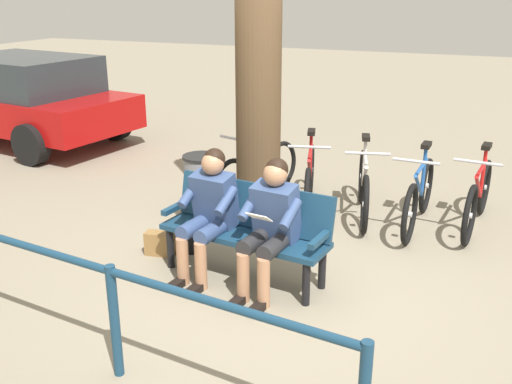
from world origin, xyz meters
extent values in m
plane|color=gray|center=(0.00, 0.00, 0.00)|extent=(40.00, 40.00, 0.00)
cube|color=navy|center=(0.27, 0.06, 0.42)|extent=(1.64, 0.63, 0.05)
cube|color=navy|center=(0.24, -0.13, 0.66)|extent=(1.60, 0.33, 0.42)
cube|color=navy|center=(-0.49, 0.15, 0.56)|extent=(0.11, 0.40, 0.05)
cube|color=navy|center=(1.02, -0.03, 0.56)|extent=(0.11, 0.40, 0.05)
cylinder|color=black|center=(-0.43, 0.31, 0.20)|extent=(0.07, 0.07, 0.40)
cylinder|color=black|center=(1.00, 0.14, 0.20)|extent=(0.07, 0.07, 0.40)
cylinder|color=black|center=(-0.47, -0.03, 0.20)|extent=(0.07, 0.07, 0.40)
cylinder|color=black|center=(0.96, -0.20, 0.20)|extent=(0.07, 0.07, 0.40)
cube|color=#334772|center=(-0.06, 0.08, 0.71)|extent=(0.41, 0.35, 0.55)
sphere|color=#A87554|center=(-0.05, 0.10, 1.06)|extent=(0.21, 0.21, 0.21)
sphere|color=black|center=(-0.06, 0.07, 1.10)|extent=(0.20, 0.20, 0.20)
cylinder|color=#262628|center=(-0.13, 0.29, 0.49)|extent=(0.20, 0.41, 0.15)
cylinder|color=#A87554|center=(-0.11, 0.49, 0.23)|extent=(0.11, 0.11, 0.45)
cube|color=black|center=(-0.10, 0.58, 0.04)|extent=(0.12, 0.23, 0.07)
cylinder|color=#334772|center=(-0.24, 0.22, 0.77)|extent=(0.13, 0.31, 0.23)
cylinder|color=#262628|center=(0.07, 0.26, 0.49)|extent=(0.20, 0.41, 0.15)
cylinder|color=#A87554|center=(0.09, 0.46, 0.23)|extent=(0.11, 0.11, 0.45)
cube|color=black|center=(0.10, 0.56, 0.04)|extent=(0.12, 0.23, 0.07)
cylinder|color=#334772|center=(0.16, 0.17, 0.77)|extent=(0.13, 0.31, 0.23)
cube|color=silver|center=(-0.02, 0.37, 0.77)|extent=(0.21, 0.14, 0.09)
cube|color=#334772|center=(0.58, 0.00, 0.71)|extent=(0.41, 0.35, 0.55)
sphere|color=#A87554|center=(0.58, 0.02, 1.06)|extent=(0.21, 0.21, 0.21)
sphere|color=black|center=(0.58, -0.01, 1.10)|extent=(0.20, 0.20, 0.20)
cylinder|color=#334772|center=(0.50, 0.21, 0.49)|extent=(0.20, 0.41, 0.15)
cylinder|color=#A87554|center=(0.53, 0.41, 0.23)|extent=(0.11, 0.11, 0.45)
cube|color=black|center=(0.54, 0.51, 0.04)|extent=(0.12, 0.23, 0.07)
cylinder|color=#334772|center=(0.40, 0.14, 0.77)|extent=(0.13, 0.31, 0.23)
cylinder|color=#334772|center=(0.70, 0.19, 0.49)|extent=(0.20, 0.41, 0.15)
cylinder|color=#A87554|center=(0.73, 0.39, 0.23)|extent=(0.11, 0.11, 0.45)
cube|color=black|center=(0.74, 0.48, 0.04)|extent=(0.12, 0.23, 0.07)
cylinder|color=#334772|center=(0.79, 0.10, 0.77)|extent=(0.13, 0.31, 0.23)
cube|color=olive|center=(1.24, -0.06, 0.12)|extent=(0.32, 0.18, 0.24)
cylinder|color=#4C3823|center=(0.60, -1.09, 2.10)|extent=(0.48, 0.48, 4.19)
cylinder|color=slate|center=(1.19, -0.89, 0.40)|extent=(0.40, 0.40, 0.80)
cylinder|color=black|center=(1.19, -0.89, 0.82)|extent=(0.42, 0.42, 0.03)
torus|color=black|center=(-1.61, -1.52, 0.33)|extent=(0.12, 0.66, 0.66)
cylinder|color=silver|center=(-1.61, -1.52, 0.33)|extent=(0.06, 0.06, 0.06)
torus|color=black|center=(-1.71, -2.53, 0.33)|extent=(0.12, 0.66, 0.66)
cylinder|color=silver|center=(-1.71, -2.53, 0.33)|extent=(0.06, 0.06, 0.06)
cylinder|color=#B71414|center=(-1.66, -2.03, 0.71)|extent=(0.10, 0.63, 0.04)
cylinder|color=#B71414|center=(-1.65, -1.95, 0.51)|extent=(0.10, 0.60, 0.43)
cylinder|color=#B71414|center=(-1.68, -2.21, 0.63)|extent=(0.04, 0.04, 0.55)
cube|color=black|center=(-1.68, -2.21, 0.91)|extent=(0.11, 0.23, 0.05)
cylinder|color=#B2B2B7|center=(-1.62, -1.62, 0.88)|extent=(0.48, 0.08, 0.03)
torus|color=black|center=(-1.03, -1.31, 0.33)|extent=(0.08, 0.66, 0.66)
cylinder|color=silver|center=(-1.03, -1.31, 0.33)|extent=(0.05, 0.06, 0.06)
torus|color=black|center=(-1.07, -2.33, 0.33)|extent=(0.08, 0.66, 0.66)
cylinder|color=silver|center=(-1.07, -2.33, 0.33)|extent=(0.05, 0.06, 0.06)
cylinder|color=#1E519E|center=(-1.05, -1.82, 0.71)|extent=(0.06, 0.63, 0.04)
cylinder|color=#1E519E|center=(-1.04, -1.74, 0.51)|extent=(0.06, 0.60, 0.43)
cylinder|color=#1E519E|center=(-1.05, -2.00, 0.63)|extent=(0.04, 0.04, 0.55)
cube|color=black|center=(-1.05, -2.00, 0.91)|extent=(0.10, 0.22, 0.05)
cylinder|color=#B2B2B7|center=(-1.03, -1.41, 0.88)|extent=(0.48, 0.05, 0.03)
torus|color=black|center=(-0.53, -1.42, 0.33)|extent=(0.22, 0.65, 0.66)
cylinder|color=silver|center=(-0.53, -1.42, 0.33)|extent=(0.06, 0.07, 0.06)
torus|color=black|center=(-0.27, -2.40, 0.33)|extent=(0.22, 0.65, 0.66)
cylinder|color=silver|center=(-0.27, -2.40, 0.33)|extent=(0.06, 0.07, 0.06)
cylinder|color=silver|center=(-0.40, -1.91, 0.71)|extent=(0.20, 0.62, 0.04)
cylinder|color=silver|center=(-0.42, -1.83, 0.51)|extent=(0.19, 0.59, 0.43)
cylinder|color=silver|center=(-0.36, -2.09, 0.63)|extent=(0.04, 0.04, 0.55)
cube|color=black|center=(-0.36, -2.09, 0.91)|extent=(0.14, 0.24, 0.05)
cylinder|color=#B2B2B7|center=(-0.50, -1.52, 0.88)|extent=(0.47, 0.15, 0.03)
torus|color=black|center=(0.13, -1.43, 0.33)|extent=(0.23, 0.65, 0.66)
cylinder|color=silver|center=(0.13, -1.43, 0.33)|extent=(0.06, 0.07, 0.06)
torus|color=black|center=(0.40, -2.41, 0.33)|extent=(0.23, 0.65, 0.66)
cylinder|color=silver|center=(0.40, -2.41, 0.33)|extent=(0.06, 0.07, 0.06)
cylinder|color=#B71414|center=(0.27, -1.92, 0.71)|extent=(0.21, 0.62, 0.04)
cylinder|color=#B71414|center=(0.25, -1.84, 0.51)|extent=(0.20, 0.59, 0.43)
cylinder|color=#B71414|center=(0.32, -2.10, 0.63)|extent=(0.04, 0.04, 0.55)
cube|color=black|center=(0.32, -2.10, 0.91)|extent=(0.15, 0.24, 0.05)
cylinder|color=#B2B2B7|center=(0.16, -1.53, 0.88)|extent=(0.47, 0.16, 0.03)
torus|color=black|center=(1.09, -1.43, 0.33)|extent=(0.23, 0.65, 0.66)
cylinder|color=silver|center=(1.09, -1.43, 0.33)|extent=(0.06, 0.07, 0.06)
torus|color=black|center=(0.82, -2.42, 0.33)|extent=(0.23, 0.65, 0.66)
cylinder|color=silver|center=(0.82, -2.42, 0.33)|extent=(0.06, 0.07, 0.06)
cylinder|color=#B71414|center=(0.96, -1.92, 0.71)|extent=(0.21, 0.62, 0.04)
cylinder|color=#B71414|center=(0.98, -1.85, 0.51)|extent=(0.20, 0.59, 0.43)
cylinder|color=#B71414|center=(0.91, -2.10, 0.63)|extent=(0.04, 0.04, 0.55)
cube|color=black|center=(0.91, -2.10, 0.91)|extent=(0.14, 0.24, 0.05)
cylinder|color=#B2B2B7|center=(1.06, -1.53, 0.88)|extent=(0.47, 0.16, 0.03)
cylinder|color=navy|center=(0.49, 1.72, 0.42)|extent=(0.07, 0.07, 0.85)
cylinder|color=navy|center=(0.49, 1.72, 0.81)|extent=(3.53, 0.46, 0.06)
cube|color=#A50C0C|center=(5.94, -3.09, 0.59)|extent=(4.41, 2.36, 0.55)
cube|color=#262D33|center=(5.74, -3.07, 1.17)|extent=(2.51, 1.96, 0.60)
cylinder|color=black|center=(7.16, -4.17, 0.32)|extent=(0.66, 0.31, 0.64)
cylinder|color=black|center=(4.71, -2.01, 0.32)|extent=(0.66, 0.31, 0.64)
cylinder|color=black|center=(4.46, -3.80, 0.32)|extent=(0.66, 0.31, 0.64)
camera|label=1|loc=(-1.74, 4.53, 2.59)|focal=40.88mm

